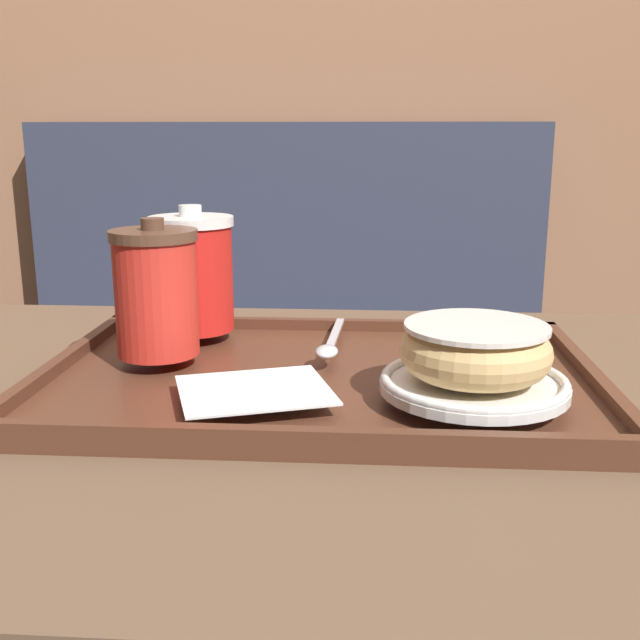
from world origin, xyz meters
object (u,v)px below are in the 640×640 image
coffee_cup_rear (193,273)px  coffee_cup_front (156,292)px  donut_chocolate_glazed (475,350)px  spoon (329,346)px

coffee_cup_rear → coffee_cup_front: bearing=-97.5°
donut_chocolate_glazed → spoon: bearing=138.1°
coffee_cup_rear → spoon: (0.15, -0.07, -0.06)m
coffee_cup_rear → spoon: size_ratio=0.85×
coffee_cup_front → donut_chocolate_glazed: coffee_cup_front is taller
donut_chocolate_glazed → coffee_cup_front: bearing=162.8°
donut_chocolate_glazed → spoon: (-0.13, 0.11, -0.03)m
donut_chocolate_glazed → coffee_cup_rear: bearing=146.2°
donut_chocolate_glazed → spoon: 0.17m
coffee_cup_rear → donut_chocolate_glazed: 0.33m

